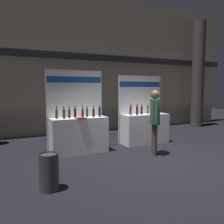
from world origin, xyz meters
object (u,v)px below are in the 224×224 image
at_px(exhibitor_booth_1, 144,126).
at_px(trash_bin, 49,172).
at_px(visitor_0, 155,117).
at_px(exhibitor_booth_0, 78,131).

relative_size(exhibitor_booth_1, trash_bin, 3.33).
relative_size(trash_bin, visitor_0, 0.38).
bearing_deg(trash_bin, visitor_0, 18.66).
bearing_deg(exhibitor_booth_0, trash_bin, -119.57).
height_order(exhibitor_booth_0, visitor_0, exhibitor_booth_0).
relative_size(exhibitor_booth_1, visitor_0, 1.27).
relative_size(exhibitor_booth_0, exhibitor_booth_1, 1.04).
xyz_separation_m(exhibitor_booth_1, visitor_0, (-0.55, -1.34, 0.48)).
bearing_deg(exhibitor_booth_0, exhibitor_booth_1, 4.26).
bearing_deg(trash_bin, exhibitor_booth_0, 60.43).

